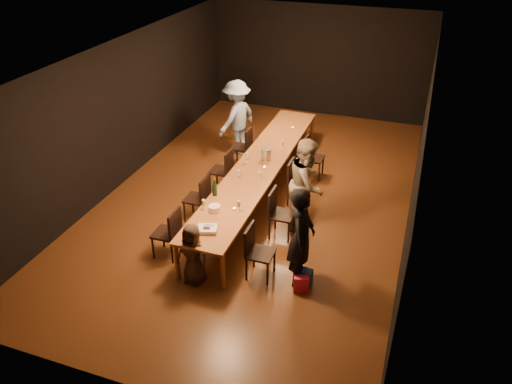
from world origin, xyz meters
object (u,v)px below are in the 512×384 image
(chair_left_3, at_px, (241,147))
(woman_tan, at_px, (307,184))
(chair_right_2, at_px, (299,183))
(chair_left_0, at_px, (166,233))
(chair_right_1, at_px, (282,214))
(child, at_px, (193,254))
(woman_birthday, at_px, (301,237))
(chair_right_0, at_px, (261,253))
(plate_stack, at_px, (215,209))
(ice_bucket, at_px, (266,154))
(man_blue, at_px, (237,117))
(birthday_cake, at_px, (207,229))
(champagne_bottle, at_px, (214,187))
(chair_left_2, at_px, (221,170))
(chair_right_3, at_px, (314,158))
(chair_left_1, at_px, (196,198))
(table, at_px, (259,166))

(chair_left_3, height_order, woman_tan, woman_tan)
(chair_right_2, relative_size, chair_left_0, 1.00)
(chair_right_1, relative_size, child, 0.86)
(chair_right_2, relative_size, woman_birthday, 0.54)
(chair_right_0, height_order, chair_right_1, same)
(plate_stack, xyz_separation_m, ice_bucket, (0.20, 2.18, 0.06))
(chair_left_0, relative_size, man_blue, 0.52)
(chair_left_3, height_order, birthday_cake, chair_left_3)
(champagne_bottle, bearing_deg, chair_left_2, 109.11)
(chair_right_2, bearing_deg, man_blue, -132.17)
(chair_left_2, bearing_deg, woman_tan, -108.60)
(chair_right_3, xyz_separation_m, man_blue, (-2.05, 0.66, 0.42))
(woman_tan, xyz_separation_m, plate_stack, (-1.30, -1.25, -0.07))
(chair_right_1, distance_m, chair_left_3, 2.94)
(chair_right_3, relative_size, champagne_bottle, 2.63)
(chair_right_3, height_order, chair_left_0, same)
(chair_left_1, distance_m, plate_stack, 1.06)
(chair_right_2, bearing_deg, birthday_cake, -19.33)
(chair_left_1, bearing_deg, chair_right_2, -54.78)
(chair_left_3, distance_m, man_blue, 0.86)
(birthday_cake, bearing_deg, plate_stack, 84.59)
(chair_right_1, height_order, chair_left_0, same)
(chair_right_2, distance_m, plate_stack, 2.19)
(chair_right_2, height_order, ice_bucket, ice_bucket)
(chair_right_0, bearing_deg, plate_stack, -115.76)
(chair_right_2, bearing_deg, chair_right_3, 180.00)
(child, height_order, birthday_cake, child)
(champagne_bottle, bearing_deg, chair_right_1, 10.35)
(champagne_bottle, bearing_deg, plate_stack, -66.92)
(chair_left_1, bearing_deg, chair_left_2, 0.00)
(table, xyz_separation_m, chair_right_2, (0.85, 0.00, -0.24))
(plate_stack, bearing_deg, ice_bucket, 84.70)
(table, relative_size, champagne_bottle, 16.94)
(ice_bucket, bearing_deg, chair_right_0, -73.37)
(chair_right_1, relative_size, chair_left_2, 1.00)
(woman_tan, height_order, man_blue, man_blue)
(child, bearing_deg, table, 92.06)
(chair_right_2, distance_m, birthday_cake, 2.66)
(chair_right_0, bearing_deg, child, -63.95)
(chair_left_1, bearing_deg, man_blue, 6.59)
(table, bearing_deg, chair_left_0, -109.50)
(chair_right_3, distance_m, chair_left_1, 2.94)
(chair_right_1, height_order, birthday_cake, chair_right_1)
(champagne_bottle, bearing_deg, chair_left_1, 155.87)
(birthday_cake, bearing_deg, chair_right_1, 38.54)
(ice_bucket, bearing_deg, table, -102.50)
(woman_tan, bearing_deg, chair_left_3, 48.01)
(chair_right_2, xyz_separation_m, birthday_cake, (-0.87, -2.49, 0.32))
(child, relative_size, champagne_bottle, 3.04)
(woman_birthday, height_order, champagne_bottle, woman_birthday)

